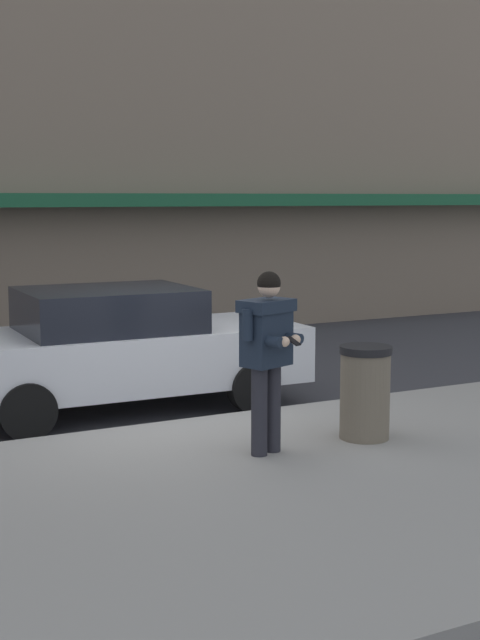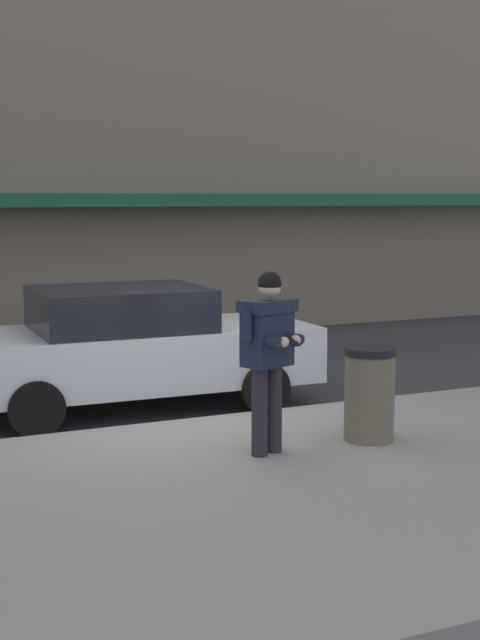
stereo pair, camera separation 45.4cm
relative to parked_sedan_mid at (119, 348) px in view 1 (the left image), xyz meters
The scene contains 6 objects.
ground_plane 1.36m from the parked_sedan_mid, 81.12° to the right, with size 80.00×80.00×0.00m, color #333338.
sidewalk 4.17m from the parked_sedan_mid, 73.46° to the right, with size 32.00×5.30×0.14m, color gray.
curb_paint_line 1.75m from the parked_sedan_mid, 41.59° to the right, with size 28.00×0.12×0.01m, color silver.
parked_sedan_mid is the anchor object (origin of this frame).
man_texting_on_phone 3.01m from the parked_sedan_mid, 81.07° to the right, with size 0.62×0.65×1.81m.
trash_bin 3.35m from the parked_sedan_mid, 60.54° to the right, with size 0.55×0.55×0.98m.
Camera 1 is at (-3.89, -9.29, 2.65)m, focal length 50.00 mm.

